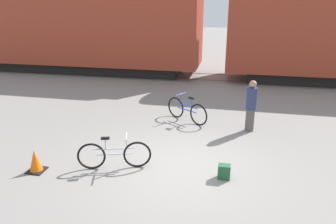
{
  "coord_description": "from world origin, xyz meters",
  "views": [
    {
      "loc": [
        1.2,
        -7.11,
        3.93
      ],
      "look_at": [
        -0.46,
        0.79,
        1.1
      ],
      "focal_mm": 35.0,
      "sensor_mm": 36.0,
      "label": 1
    }
  ],
  "objects_px": {
    "person_in_navy": "(251,106)",
    "traffic_cone": "(35,161)",
    "freight_train": "(214,22)",
    "bicycle_blue": "(187,110)",
    "bicycle_silver": "(114,155)",
    "backpack": "(224,172)"
  },
  "relations": [
    {
      "from": "bicycle_silver",
      "to": "traffic_cone",
      "type": "relative_size",
      "value": 3.12
    },
    {
      "from": "bicycle_blue",
      "to": "person_in_navy",
      "type": "xyz_separation_m",
      "value": [
        2.04,
        -0.42,
        0.43
      ]
    },
    {
      "from": "bicycle_blue",
      "to": "person_in_navy",
      "type": "relative_size",
      "value": 0.92
    },
    {
      "from": "bicycle_blue",
      "to": "person_in_navy",
      "type": "height_order",
      "value": "person_in_navy"
    },
    {
      "from": "backpack",
      "to": "bicycle_silver",
      "type": "bearing_deg",
      "value": -178.67
    },
    {
      "from": "person_in_navy",
      "to": "traffic_cone",
      "type": "distance_m",
      "value": 6.25
    },
    {
      "from": "freight_train",
      "to": "backpack",
      "type": "xyz_separation_m",
      "value": [
        1.1,
        -10.13,
        -2.62
      ]
    },
    {
      "from": "freight_train",
      "to": "person_in_navy",
      "type": "bearing_deg",
      "value": -76.24
    },
    {
      "from": "bicycle_blue",
      "to": "backpack",
      "type": "xyz_separation_m",
      "value": [
        1.4,
        -3.47,
        -0.21
      ]
    },
    {
      "from": "freight_train",
      "to": "traffic_cone",
      "type": "xyz_separation_m",
      "value": [
        -3.31,
        -10.71,
        -2.54
      ]
    },
    {
      "from": "bicycle_silver",
      "to": "backpack",
      "type": "height_order",
      "value": "bicycle_silver"
    },
    {
      "from": "freight_train",
      "to": "traffic_cone",
      "type": "height_order",
      "value": "freight_train"
    },
    {
      "from": "backpack",
      "to": "traffic_cone",
      "type": "xyz_separation_m",
      "value": [
        -4.41,
        -0.58,
        0.08
      ]
    },
    {
      "from": "traffic_cone",
      "to": "bicycle_silver",
      "type": "bearing_deg",
      "value": 16.24
    },
    {
      "from": "bicycle_silver",
      "to": "freight_train",
      "type": "bearing_deg",
      "value": 81.52
    },
    {
      "from": "person_in_navy",
      "to": "freight_train",
      "type": "bearing_deg",
      "value": -76.43
    },
    {
      "from": "backpack",
      "to": "person_in_navy",
      "type": "bearing_deg",
      "value": 78.29
    },
    {
      "from": "freight_train",
      "to": "traffic_cone",
      "type": "relative_size",
      "value": 51.36
    },
    {
      "from": "bicycle_blue",
      "to": "bicycle_silver",
      "type": "height_order",
      "value": "bicycle_blue"
    },
    {
      "from": "freight_train",
      "to": "traffic_cone",
      "type": "bearing_deg",
      "value": -107.19
    },
    {
      "from": "bicycle_silver",
      "to": "traffic_cone",
      "type": "height_order",
      "value": "bicycle_silver"
    },
    {
      "from": "bicycle_silver",
      "to": "traffic_cone",
      "type": "distance_m",
      "value": 1.87
    }
  ]
}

